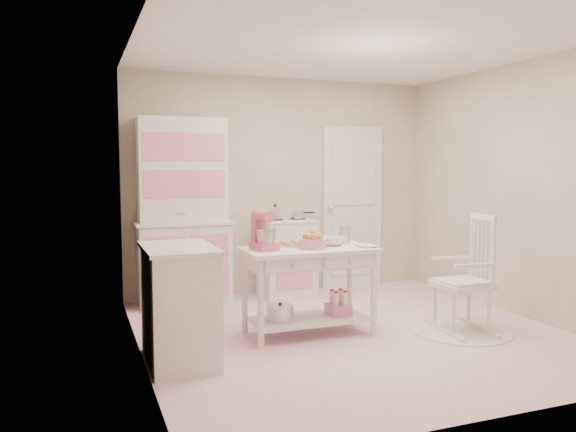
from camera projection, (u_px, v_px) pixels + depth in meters
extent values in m
plane|color=pink|center=(353.00, 333.00, 5.20)|extent=(3.80, 3.80, 0.00)
cube|color=white|center=(355.00, 46.00, 4.97)|extent=(3.80, 3.80, 0.04)
cube|color=beige|center=(282.00, 186.00, 6.85)|extent=(3.80, 0.04, 2.60)
cube|color=beige|center=(503.00, 206.00, 3.32)|extent=(3.80, 0.04, 2.60)
cube|color=beige|center=(139.00, 197.00, 4.41)|extent=(0.04, 3.80, 2.60)
cube|color=beige|center=(519.00, 190.00, 5.76)|extent=(0.04, 3.80, 2.60)
cube|color=silver|center=(352.00, 207.00, 7.19)|extent=(0.82, 0.05, 2.04)
cube|color=silver|center=(183.00, 212.00, 6.21)|extent=(1.06, 0.50, 2.08)
cube|color=silver|center=(286.00, 258.00, 6.64)|extent=(0.62, 0.57, 0.92)
cube|color=silver|center=(179.00, 304.00, 4.38)|extent=(0.54, 0.84, 0.92)
cylinder|color=white|center=(461.00, 331.00, 5.24)|extent=(0.92, 0.92, 0.01)
cube|color=silver|center=(462.00, 273.00, 5.19)|extent=(0.57, 0.78, 1.10)
cube|color=silver|center=(309.00, 291.00, 5.12)|extent=(1.20, 0.60, 0.80)
cube|color=#D65A75|center=(264.00, 231.00, 4.94)|extent=(0.25, 0.32, 0.34)
cube|color=silver|center=(287.00, 245.00, 5.20)|extent=(0.34, 0.24, 0.02)
cylinder|color=pink|center=(313.00, 244.00, 5.04)|extent=(0.25, 0.25, 0.09)
imported|color=silver|center=(331.00, 241.00, 5.25)|extent=(0.25, 0.25, 0.08)
cylinder|color=silver|center=(345.00, 235.00, 5.38)|extent=(0.10, 0.10, 0.17)
imported|color=silver|center=(359.00, 246.00, 5.13)|extent=(0.15, 0.20, 0.02)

